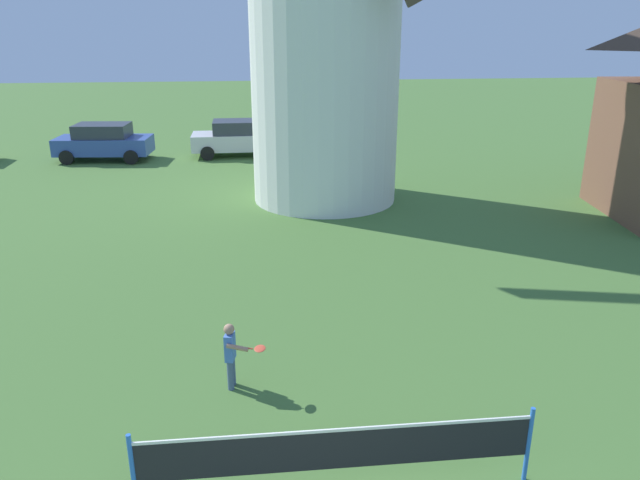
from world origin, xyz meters
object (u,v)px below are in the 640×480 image
tennis_net (337,449)px  parked_car_silver (241,137)px  parked_car_blue (104,142)px  player_far (232,352)px

tennis_net → parked_car_silver: (-1.49, 21.08, 0.13)m
parked_car_blue → tennis_net: bearing=-70.5°
parked_car_blue → parked_car_silver: (5.85, 0.36, 0.00)m
player_far → parked_car_blue: parked_car_blue is taller
player_far → parked_car_silver: parked_car_silver is taller
tennis_net → player_far: player_far is taller
tennis_net → player_far: bearing=118.0°
parked_car_blue → parked_car_silver: same height
player_far → parked_car_silver: size_ratio=0.27×
tennis_net → parked_car_blue: parked_car_blue is taller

